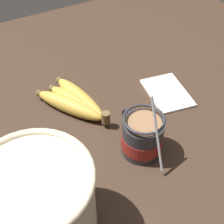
# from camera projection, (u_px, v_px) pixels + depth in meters

# --- Properties ---
(table) EXTENTS (1.35, 1.35, 0.03)m
(table) POSITION_uv_depth(u_px,v_px,m) (131.00, 143.00, 0.72)
(table) COLOR #332319
(table) RESTS_ON ground
(coffee_mug) EXTENTS (0.16, 0.09, 0.17)m
(coffee_mug) POSITION_uv_depth(u_px,v_px,m) (140.00, 137.00, 0.65)
(coffee_mug) COLOR #28282D
(coffee_mug) RESTS_ON table
(banana_bunch) EXTENTS (0.21, 0.13, 0.04)m
(banana_bunch) POSITION_uv_depth(u_px,v_px,m) (75.00, 102.00, 0.77)
(banana_bunch) COLOR brown
(banana_bunch) RESTS_ON table
(woven_basket) EXTENTS (0.19, 0.19, 0.17)m
(woven_basket) POSITION_uv_depth(u_px,v_px,m) (38.00, 205.00, 0.49)
(woven_basket) COLOR beige
(woven_basket) RESTS_ON table
(napkin) EXTENTS (0.15, 0.12, 0.01)m
(napkin) POSITION_uv_depth(u_px,v_px,m) (167.00, 93.00, 0.82)
(napkin) COLOR white
(napkin) RESTS_ON table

